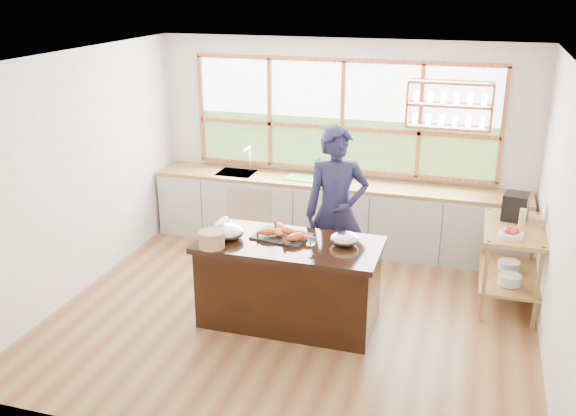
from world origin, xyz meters
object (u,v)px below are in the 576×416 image
at_px(espresso_machine, 516,207).
at_px(wicker_basket, 212,240).
at_px(cook, 336,212).
at_px(island, 289,282).

xyz_separation_m(espresso_machine, wicker_basket, (-2.89, -1.69, -0.07)).
xyz_separation_m(cook, wicker_basket, (-1.00, -1.14, 0.01)).
bearing_deg(cook, espresso_machine, -2.92).
height_order(island, espresso_machine, espresso_machine).
bearing_deg(espresso_machine, wicker_basket, -138.99).
height_order(island, cook, cook).
xyz_separation_m(island, espresso_machine, (2.19, 1.35, 0.59)).
height_order(island, wicker_basket, wicker_basket).
height_order(espresso_machine, wicker_basket, espresso_machine).
distance_m(espresso_machine, wicker_basket, 3.34).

